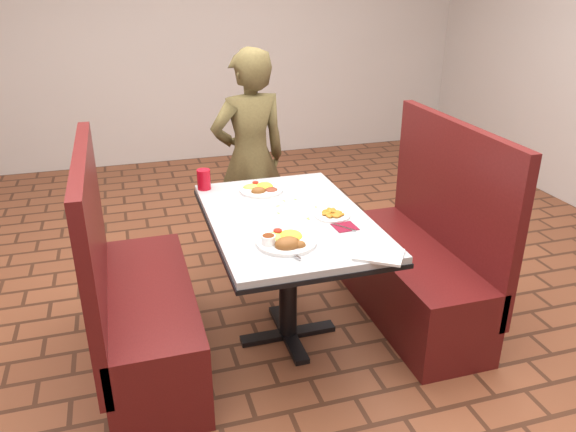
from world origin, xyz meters
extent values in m
plane|color=brown|center=(0.00, 0.00, 0.00)|extent=(7.00, 7.00, 0.00)
cube|color=silver|center=(0.00, 3.50, 1.40)|extent=(6.00, 0.04, 2.80)
cube|color=#ADAFB1|center=(0.00, 0.00, 0.73)|extent=(0.80, 1.20, 0.03)
cube|color=black|center=(0.00, 0.00, 0.70)|extent=(0.81, 1.21, 0.02)
cylinder|color=black|center=(0.00, 0.00, 0.36)|extent=(0.10, 0.10, 0.69)
cube|color=black|center=(0.00, 0.00, 0.01)|extent=(0.55, 0.08, 0.03)
cube|color=black|center=(0.00, 0.00, 0.01)|extent=(0.08, 0.55, 0.03)
cube|color=#5A1514|center=(-0.75, 0.00, 0.23)|extent=(0.45, 1.20, 0.45)
cube|color=#5A1514|center=(-0.97, 0.00, 0.70)|extent=(0.06, 1.20, 0.95)
cube|color=#5A1514|center=(0.75, 0.00, 0.23)|extent=(0.45, 1.20, 0.45)
cube|color=#5A1514|center=(0.97, 0.00, 0.70)|extent=(0.06, 1.20, 0.95)
imported|color=brown|center=(0.03, 1.00, 0.74)|extent=(0.60, 0.45, 1.49)
cylinder|color=white|center=(-0.10, -0.31, 0.76)|extent=(0.28, 0.28, 0.02)
ellipsoid|color=yellow|center=(-0.07, -0.27, 0.79)|extent=(0.12, 0.12, 0.05)
ellipsoid|color=#A1CB51|center=(-0.15, -0.26, 0.79)|extent=(0.12, 0.09, 0.04)
cylinder|color=red|center=(-0.12, -0.23, 0.79)|extent=(0.04, 0.04, 0.01)
ellipsoid|color=brown|center=(-0.11, -0.37, 0.80)|extent=(0.12, 0.09, 0.07)
ellipsoid|color=brown|center=(-0.06, -0.38, 0.79)|extent=(0.07, 0.05, 0.04)
cylinder|color=white|center=(-0.19, -0.32, 0.79)|extent=(0.07, 0.07, 0.04)
cylinder|color=#632A12|center=(-0.19, -0.32, 0.81)|extent=(0.05, 0.05, 0.01)
cylinder|color=white|center=(-0.04, 0.39, 0.76)|extent=(0.25, 0.25, 0.01)
ellipsoid|color=yellow|center=(-0.02, 0.42, 0.79)|extent=(0.10, 0.10, 0.05)
ellipsoid|color=#A1CB51|center=(-0.09, 0.44, 0.78)|extent=(0.10, 0.08, 0.03)
cylinder|color=red|center=(-0.06, 0.45, 0.78)|extent=(0.04, 0.04, 0.01)
ellipsoid|color=brown|center=(0.01, 0.36, 0.78)|extent=(0.07, 0.07, 0.03)
ellipsoid|color=brown|center=(-0.07, 0.35, 0.79)|extent=(0.08, 0.06, 0.05)
cylinder|color=white|center=(0.22, -0.07, 0.76)|extent=(0.18, 0.18, 0.01)
cube|color=maroon|center=(0.23, -0.22, 0.75)|extent=(0.12, 0.12, 0.00)
cube|color=silver|center=(0.22, -0.23, 0.76)|extent=(0.09, 0.12, 0.00)
cylinder|color=#B70C1B|center=(-0.35, 0.52, 0.81)|extent=(0.08, 0.08, 0.12)
cube|color=silver|center=(0.26, -0.55, 0.76)|extent=(0.27, 0.25, 0.01)
cube|color=silver|center=(-0.12, -0.41, 0.76)|extent=(0.06, 0.17, 0.00)
cube|color=silver|center=(-0.07, -0.40, 0.76)|extent=(0.07, 0.15, 0.00)
camera|label=1|loc=(-0.77, -2.56, 1.92)|focal=35.00mm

